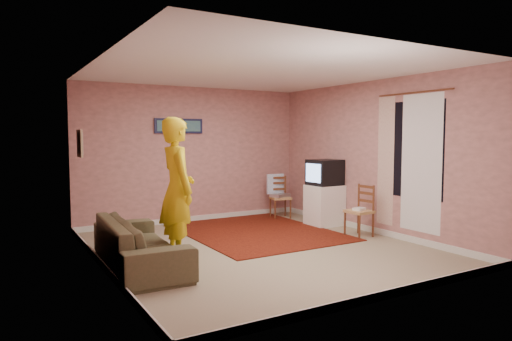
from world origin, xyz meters
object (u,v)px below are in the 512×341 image
chair_a (280,193)px  sofa (140,243)px  crt_tv (325,172)px  chair_b (359,205)px  tv_cabinet (324,205)px  person (177,190)px

chair_a → sofa: 4.00m
crt_tv → chair_b: crt_tv is taller
tv_cabinet → sofa: bearing=-165.8°
sofa → crt_tv: bearing=-73.0°
tv_cabinet → chair_b: bearing=-96.0°
crt_tv → chair_b: (-0.10, -1.04, -0.47)m
chair_b → person: bearing=-94.8°
chair_b → person: (-3.12, 0.10, 0.43)m
tv_cabinet → person: size_ratio=0.39×
chair_a → tv_cabinet: bearing=-60.3°
crt_tv → person: (-3.22, -0.93, -0.03)m
tv_cabinet → chair_a: 1.10m
chair_a → chair_b: 2.09m
crt_tv → chair_a: (-0.29, 1.05, -0.48)m
chair_a → chair_b: bearing=-71.0°
crt_tv → chair_a: 1.19m
tv_cabinet → sofa: 3.87m
chair_a → person: (-2.93, -1.98, 0.44)m
chair_a → sofa: bearing=-136.1°
crt_tv → chair_a: bearing=102.8°
sofa → person: bearing=-85.5°
person → chair_a: bearing=-53.3°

